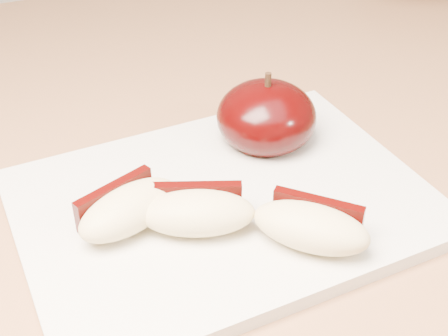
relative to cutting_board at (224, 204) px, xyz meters
name	(u,v)px	position (x,y,z in m)	size (l,w,h in m)	color
back_cabinet	(96,126)	(0.05, 0.83, -0.43)	(2.40, 0.62, 0.94)	silver
cutting_board	(224,204)	(0.00, 0.00, 0.00)	(0.27, 0.20, 0.01)	beige
apple_half	(266,117)	(0.06, 0.06, 0.02)	(0.10, 0.10, 0.06)	black
apple_wedge_a	(127,208)	(-0.07, 0.00, 0.02)	(0.08, 0.06, 0.03)	beige
apple_wedge_b	(197,211)	(-0.03, -0.02, 0.02)	(0.08, 0.06, 0.03)	beige
apple_wedge_c	(312,226)	(0.03, -0.06, 0.02)	(0.08, 0.08, 0.03)	beige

